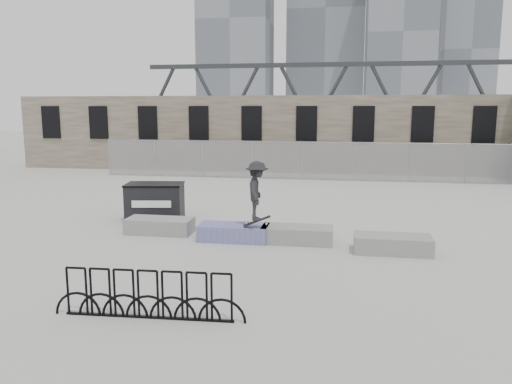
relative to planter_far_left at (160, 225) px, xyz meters
The scene contains 12 objects.
ground 3.40m from the planter_far_left, ahead, with size 120.00×120.00×0.00m, color #B2B1AD.
stone_wall 16.53m from the planter_far_left, 78.10° to the left, with size 36.00×2.58×4.50m.
chainlink_fence 12.80m from the planter_far_left, 74.63° to the left, with size 22.06×0.06×2.02m.
planter_far_left is the anchor object (origin of this frame).
planter_center_left 2.45m from the planter_far_left, 10.25° to the right, with size 2.00×0.90×0.46m.
planter_center_right 4.25m from the planter_far_left, ahead, with size 2.00×0.90×0.46m.
planter_offset 6.87m from the planter_far_left, ahead, with size 2.00×0.90×0.46m.
dumpster 1.98m from the planter_far_left, 114.90° to the left, with size 2.07×1.46×1.26m.
bike_rack 6.35m from the planter_far_left, 71.24° to the right, with size 3.59×0.23×0.90m.
skyline_towers 95.89m from the planter_far_left, 88.54° to the left, with size 58.00×28.00×48.00m.
truss_bridge 56.56m from the planter_far_left, 76.28° to the left, with size 70.00×3.00×9.80m.
skateboarder 3.43m from the planter_far_left, 11.62° to the right, with size 0.78×1.14×1.85m.
Camera 1 is at (2.03, -13.94, 3.78)m, focal length 35.00 mm.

